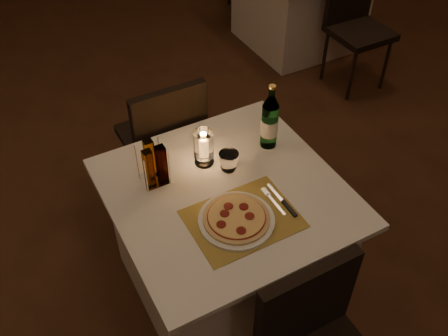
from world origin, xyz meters
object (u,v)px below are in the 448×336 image
water_bottle (270,122)px  pizza (236,217)px  main_table (226,242)px  tumbler (229,161)px  hurricane_candle (204,145)px  chair_far (165,134)px  plate (236,220)px  neighbor_table_right (299,3)px

water_bottle → pizza: bearing=-136.8°
main_table → tumbler: 0.44m
water_bottle → hurricane_candle: bearing=174.4°
chair_far → water_bottle: water_bottle is taller
tumbler → chair_far: bearing=97.5°
chair_far → plate: 0.92m
chair_far → plate: size_ratio=2.81×
chair_far → pizza: size_ratio=3.21×
pizza → neighbor_table_right: size_ratio=0.28×
tumbler → water_bottle: water_bottle is taller
hurricane_candle → main_table: bearing=-89.3°
plate → neighbor_table_right: bearing=49.3°
chair_far → water_bottle: (0.33, -0.54, 0.33)m
tumbler → hurricane_candle: size_ratio=0.51×
plate → tumbler: (0.13, 0.30, 0.03)m
pizza → water_bottle: (0.38, 0.36, 0.11)m
main_table → chair_far: bearing=90.0°
pizza → main_table: bearing=74.4°
chair_far → pizza: 0.92m
main_table → neighbor_table_right: size_ratio=1.00×
pizza → water_bottle: 0.53m
pizza → neighbor_table_right: bearing=49.3°
main_table → water_bottle: size_ratio=2.93×
water_bottle → plate: bearing=-136.8°
plate → pizza: 0.02m
main_table → tumbler: bearing=56.5°
plate → tumbler: bearing=66.8°
water_bottle → chair_far: bearing=121.6°
chair_far → water_bottle: size_ratio=2.64×
water_bottle → neighbor_table_right: water_bottle is taller
pizza → water_bottle: bearing=43.2°
chair_far → plate: (-0.05, -0.89, 0.20)m
main_table → water_bottle: water_bottle is taller
neighbor_table_right → hurricane_candle: bearing=-135.5°
water_bottle → hurricane_candle: 0.34m
chair_far → hurricane_candle: 0.58m
pizza → water_bottle: water_bottle is taller
main_table → hurricane_candle: size_ratio=5.54×
plate → water_bottle: size_ratio=0.94×
chair_far → tumbler: (0.08, -0.60, 0.24)m
main_table → pizza: pizza is taller
water_bottle → neighbor_table_right: bearing=50.6°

